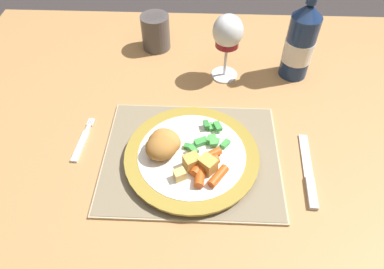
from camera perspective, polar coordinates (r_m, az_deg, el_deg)
name	(u,v)px	position (r m, az deg, el deg)	size (l,w,h in m)	color
ground_plane	(206,243)	(1.43, 2.43, -17.64)	(6.00, 6.00, 0.00)	#383333
dining_table	(215,136)	(0.87, 3.79, -0.19)	(1.37, 0.89, 0.74)	#AD7F4C
placemat	(191,157)	(0.71, -0.10, -3.74)	(0.36, 0.30, 0.01)	tan
dinner_plate	(192,156)	(0.70, -0.04, -3.67)	(0.27, 0.27, 0.02)	white
breaded_croquettes	(163,144)	(0.68, -4.86, -1.62)	(0.09, 0.10, 0.04)	#A87033
green_beans_pile	(209,139)	(0.71, 2.81, -0.73)	(0.10, 0.09, 0.02)	#4CA84C
glazed_carrots	(206,167)	(0.66, 2.27, -5.40)	(0.09, 0.09, 0.02)	#CC5119
fork	(82,142)	(0.78, -17.87, -1.26)	(0.02, 0.13, 0.01)	silver
table_knife	(309,176)	(0.72, 18.90, -6.56)	(0.03, 0.19, 0.01)	silver
wine_glass	(228,34)	(0.84, 5.98, 16.25)	(0.07, 0.07, 0.17)	silver
bottle	(300,42)	(0.90, 17.60, 14.45)	(0.07, 0.07, 0.25)	navy
roast_potatoes	(197,165)	(0.66, 0.91, -5.08)	(0.09, 0.06, 0.03)	#E5BC66
drinking_cup	(156,31)	(0.99, -6.08, 16.72)	(0.08, 0.08, 0.10)	#4C4747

